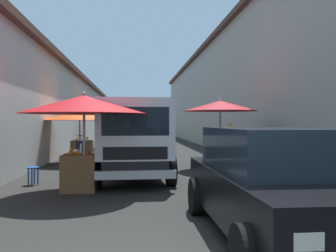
# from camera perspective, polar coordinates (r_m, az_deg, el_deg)

# --- Properties ---
(ground) EXTENTS (90.00, 90.00, 0.00)m
(ground) POSITION_cam_1_polar(r_m,az_deg,el_deg) (16.38, -3.13, -4.80)
(ground) COLOR #282826
(building_left_whitewash) EXTENTS (49.80, 7.50, 4.41)m
(building_left_whitewash) POSITION_cam_1_polar(r_m,az_deg,el_deg) (19.73, -25.36, 2.49)
(building_left_whitewash) COLOR beige
(building_left_whitewash) RESTS_ON ground
(building_right_concrete) EXTENTS (49.80, 7.50, 6.49)m
(building_right_concrete) POSITION_cam_1_polar(r_m,az_deg,el_deg) (20.29, 17.96, 5.40)
(building_right_concrete) COLOR #A39E93
(building_right_concrete) RESTS_ON ground
(fruit_stall_far_right) EXTENTS (2.74, 2.74, 2.19)m
(fruit_stall_far_right) POSITION_cam_1_polar(r_m,az_deg,el_deg) (7.94, -13.40, 2.00)
(fruit_stall_far_right) COLOR #9E9EA3
(fruit_stall_far_right) RESTS_ON ground
(fruit_stall_near_right) EXTENTS (2.19, 2.19, 2.28)m
(fruit_stall_near_right) POSITION_cam_1_polar(r_m,az_deg,el_deg) (21.08, -10.07, 1.02)
(fruit_stall_near_right) COLOR #9E9EA3
(fruit_stall_near_right) RESTS_ON ground
(fruit_stall_mid_lane) EXTENTS (2.44, 2.44, 2.32)m
(fruit_stall_mid_lane) POSITION_cam_1_polar(r_m,az_deg,el_deg) (11.83, 8.39, 2.10)
(fruit_stall_mid_lane) COLOR #9E9EA3
(fruit_stall_mid_lane) RESTS_ON ground
(fruit_stall_near_left) EXTENTS (2.64, 2.64, 2.09)m
(fruit_stall_near_left) POSITION_cam_1_polar(r_m,az_deg,el_deg) (13.78, -13.91, 0.88)
(fruit_stall_near_left) COLOR #9E9EA3
(fruit_stall_near_left) RESTS_ON ground
(hatchback_car) EXTENTS (3.91, 1.93, 1.45)m
(hatchback_car) POSITION_cam_1_polar(r_m,az_deg,el_deg) (4.97, 17.18, -8.60)
(hatchback_car) COLOR black
(hatchback_car) RESTS_ON ground
(delivery_truck) EXTENTS (4.96, 2.07, 2.08)m
(delivery_truck) POSITION_cam_1_polar(r_m,az_deg,el_deg) (9.19, -5.50, -2.48)
(delivery_truck) COLOR black
(delivery_truck) RESTS_ON ground
(vendor_by_crates) EXTENTS (0.60, 0.36, 1.60)m
(vendor_by_crates) POSITION_cam_1_polar(r_m,az_deg,el_deg) (14.39, 9.81, -1.86)
(vendor_by_crates) COLOR #232328
(vendor_by_crates) RESTS_ON ground
(parked_scooter) EXTENTS (1.69, 0.36, 1.14)m
(parked_scooter) POSITION_cam_1_polar(r_m,az_deg,el_deg) (11.26, -14.26, -4.96)
(parked_scooter) COLOR black
(parked_scooter) RESTS_ON ground
(plastic_stool) EXTENTS (0.30, 0.30, 0.43)m
(plastic_stool) POSITION_cam_1_polar(r_m,az_deg,el_deg) (9.39, -20.80, -6.82)
(plastic_stool) COLOR #194CB2
(plastic_stool) RESTS_ON ground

